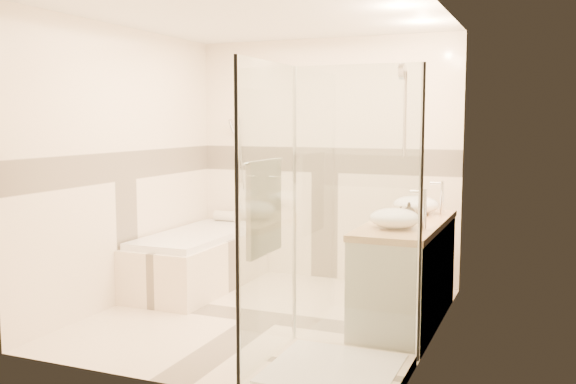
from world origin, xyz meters
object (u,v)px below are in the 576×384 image
at_px(bathtub, 199,257).
at_px(amenity_bottle_a, 401,215).
at_px(vanity, 406,272).
at_px(amenity_bottle_b, 409,210).
at_px(vessel_sink_near, 416,205).
at_px(shower_enclosure, 320,299).
at_px(vessel_sink_far, 395,218).

distance_m(bathtub, amenity_bottle_a, 2.27).
bearing_deg(bathtub, vanity, -9.25).
distance_m(vanity, amenity_bottle_b, 0.52).
xyz_separation_m(bathtub, amenity_bottle_a, (2.13, -0.49, 0.61)).
bearing_deg(bathtub, vessel_sink_near, 2.79).
xyz_separation_m(bathtub, vanity, (2.15, -0.35, 0.12)).
bearing_deg(vessel_sink_near, bathtub, -177.21).
relative_size(vanity, amenity_bottle_a, 11.70).
bearing_deg(amenity_bottle_b, vanity, -83.02).
distance_m(vanity, amenity_bottle_a, 0.51).
bearing_deg(amenity_bottle_a, shower_enclosure, -103.62).
bearing_deg(shower_enclosure, vessel_sink_far, 73.25).
relative_size(vessel_sink_near, vessel_sink_far, 1.04).
distance_m(bathtub, vessel_sink_near, 2.22).
xyz_separation_m(vanity, amenity_bottle_b, (-0.02, 0.16, 0.49)).
bearing_deg(vanity, bathtub, 170.75).
bearing_deg(amenity_bottle_b, shower_enclosure, -100.77).
bearing_deg(vanity, amenity_bottle_b, 96.98).
relative_size(vanity, vessel_sink_near, 4.09).
bearing_deg(vessel_sink_far, shower_enclosure, -106.75).
height_order(shower_enclosure, vessel_sink_far, shower_enclosure).
distance_m(vessel_sink_near, vessel_sink_far, 0.82).
xyz_separation_m(vessel_sink_near, amenity_bottle_a, (0.00, -0.60, -0.01)).
height_order(vessel_sink_near, amenity_bottle_a, vessel_sink_near).
height_order(vessel_sink_near, vessel_sink_far, vessel_sink_near).
distance_m(vanity, vessel_sink_near, 0.68).
height_order(bathtub, vessel_sink_near, vessel_sink_near).
xyz_separation_m(shower_enclosure, vessel_sink_near, (0.27, 1.72, 0.42)).
distance_m(bathtub, amenity_bottle_b, 2.22).
relative_size(shower_enclosure, amenity_bottle_a, 14.73).
height_order(bathtub, vanity, vanity).
distance_m(vanity, vessel_sink_far, 0.62).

